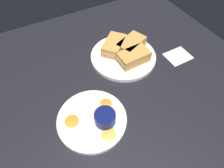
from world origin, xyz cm
name	(u,v)px	position (x,y,z in cm)	size (l,w,h in cm)	color
ground_plane	(124,80)	(0.00, 0.00, -1.50)	(110.00, 110.00, 3.00)	black
plate_sandwich_main	(123,56)	(-5.54, -10.13, 0.80)	(28.88, 28.88, 1.60)	white
sandwich_half_near	(134,57)	(-7.42, -4.97, 4.00)	(13.50, 8.05, 4.80)	#C68C42
sandwich_half_far	(131,45)	(-10.70, -12.00, 4.00)	(14.92, 11.93, 4.80)	#C68C42
sandwich_half_extra	(114,45)	(-3.66, -15.28, 4.00)	(14.74, 14.36, 4.80)	#C68C42
ramekin_dark_sauce	(114,44)	(-4.30, -16.50, 3.80)	(7.59, 7.59, 4.10)	#0C144C
spoon_by_dark_ramekin	(122,54)	(-5.42, -10.76, 1.96)	(3.36, 9.95, 0.80)	silver
plate_chips_companion	(92,120)	(19.94, 11.80, 0.80)	(24.11, 24.11, 1.60)	white
ramekin_light_gravy	(105,118)	(16.32, 14.82, 3.93)	(7.17, 7.17, 4.36)	#0C144C
spoon_by_gravy_ramekin	(107,118)	(15.50, 14.23, 1.96)	(9.36, 6.05, 0.80)	silver
plantain_chip_scatter	(95,120)	(19.36, 12.88, 1.90)	(19.29, 16.91, 0.60)	orange
paper_napkin_folded	(178,56)	(-27.85, 0.93, 0.20)	(11.00, 9.00, 0.40)	white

